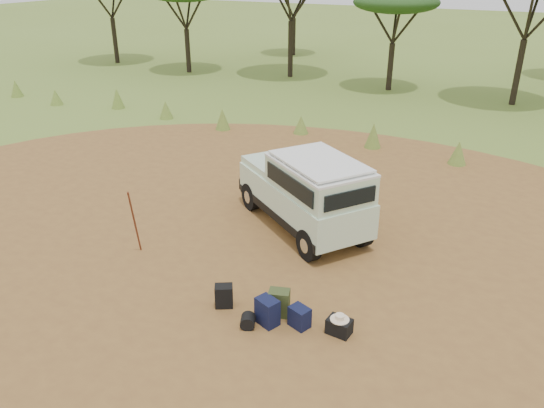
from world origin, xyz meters
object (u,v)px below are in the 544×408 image
at_px(backpack_olive, 279,303).
at_px(backpack_black, 224,296).
at_px(walking_staff, 135,222).
at_px(hard_case, 339,326).
at_px(safari_vehicle, 306,193).
at_px(duffel_navy, 300,317).
at_px(backpack_navy, 267,312).

bearing_deg(backpack_olive, backpack_black, 176.09).
height_order(walking_staff, hard_case, walking_staff).
xyz_separation_m(safari_vehicle, hard_case, (2.21, -3.55, -0.82)).
bearing_deg(backpack_olive, duffel_navy, -33.27).
bearing_deg(duffel_navy, hard_case, 31.32).
bearing_deg(backpack_navy, backpack_olive, 99.97).
relative_size(duffel_navy, hard_case, 0.95).
bearing_deg(walking_staff, backpack_navy, -36.82).
bearing_deg(duffel_navy, walking_staff, -168.87).
distance_m(safari_vehicle, backpack_olive, 3.74).
xyz_separation_m(backpack_olive, duffel_navy, (0.49, -0.15, -0.06)).
bearing_deg(safari_vehicle, walking_staff, -98.84).
height_order(backpack_black, duffel_navy, backpack_black).
relative_size(safari_vehicle, hard_case, 9.87).
bearing_deg(backpack_navy, duffel_navy, 41.13).
bearing_deg(safari_vehicle, backpack_olive, -38.35).
distance_m(walking_staff, backpack_black, 3.00).
relative_size(backpack_olive, hard_case, 1.25).
xyz_separation_m(safari_vehicle, backpack_olive, (1.00, -3.53, -0.70)).
height_order(backpack_navy, hard_case, backpack_navy).
bearing_deg(backpack_olive, backpack_navy, -118.58).
height_order(walking_staff, duffel_navy, walking_staff).
bearing_deg(backpack_navy, walking_staff, -171.54).
relative_size(walking_staff, duffel_navy, 4.11).
distance_m(safari_vehicle, backpack_navy, 4.05).
height_order(backpack_black, backpack_navy, backpack_navy).
bearing_deg(duffel_navy, backpack_navy, -140.36).
height_order(safari_vehicle, hard_case, safari_vehicle).
height_order(backpack_navy, backpack_olive, backpack_olive).
distance_m(backpack_black, backpack_olive, 1.11).
height_order(duffel_navy, hard_case, duffel_navy).
bearing_deg(safari_vehicle, backpack_black, -55.37).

